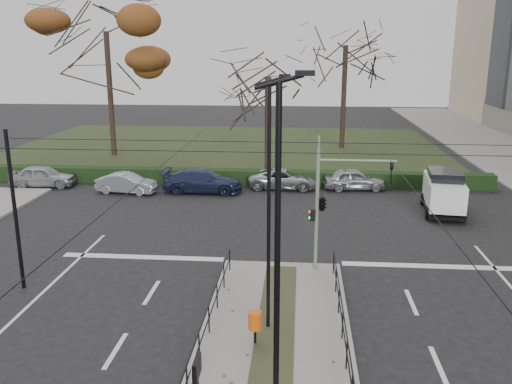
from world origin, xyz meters
TOP-DOWN VIEW (x-y plane):
  - ground at (0.00, 0.00)m, footprint 140.00×140.00m
  - median_island at (0.00, -2.50)m, footprint 4.40×15.00m
  - park at (-6.00, 32.00)m, footprint 38.00×26.00m
  - hedge at (-6.00, 18.60)m, footprint 38.00×1.00m
  - median_railing at (0.00, -2.60)m, footprint 4.14×13.24m
  - catenary at (0.00, 1.62)m, footprint 20.00×34.00m
  - traffic_light at (1.64, 4.50)m, footprint 3.27×1.88m
  - litter_bin at (-0.57, -1.47)m, footprint 0.41×0.41m
  - info_panel at (-1.44, -5.92)m, footprint 0.13×0.57m
  - streetlamp_median_near at (0.29, -6.27)m, footprint 0.68×0.14m
  - streetlamp_median_far at (-0.23, -0.43)m, footprint 0.66×0.13m
  - parked_car_first at (-15.98, 16.98)m, footprint 4.29×2.10m
  - parked_car_second at (-10.06, 15.89)m, footprint 3.88×1.74m
  - parked_car_third at (-5.41, 16.50)m, footprint 4.99×2.10m
  - parked_car_fourth at (-0.39, 17.87)m, footprint 4.50×2.11m
  - white_van at (8.48, 13.23)m, footprint 2.43×4.57m
  - rust_tree at (-14.90, 27.53)m, footprint 11.36×11.36m
  - bare_tree_center at (4.36, 32.75)m, footprint 8.09×8.09m
  - bare_tree_near at (-1.62, 21.18)m, footprint 6.30×6.30m
  - parked_car_fifth at (4.11, 17.93)m, footprint 4.04×1.91m

SIDE VIEW (x-z plane):
  - ground at x=0.00m, z-range 0.00..0.00m
  - park at x=-6.00m, z-range 0.00..0.10m
  - median_island at x=0.00m, z-range 0.00..0.14m
  - hedge at x=-6.00m, z-range 0.00..1.00m
  - parked_car_second at x=-10.06m, z-range 0.00..1.23m
  - parked_car_fourth at x=-0.39m, z-range 0.00..1.25m
  - parked_car_fifth at x=4.11m, z-range 0.00..1.33m
  - parked_car_first at x=-15.98m, z-range 0.00..1.41m
  - parked_car_third at x=-5.41m, z-range 0.00..1.44m
  - litter_bin at x=-0.57m, z-range 0.36..1.40m
  - median_railing at x=0.00m, z-range 0.52..1.44m
  - white_van at x=8.48m, z-range 0.05..2.41m
  - info_panel at x=-1.44m, z-range 0.77..2.96m
  - traffic_light at x=1.64m, z-range 0.53..5.35m
  - catenary at x=0.00m, z-range 0.42..6.42m
  - streetlamp_median_far at x=-0.23m, z-range 0.21..8.08m
  - streetlamp_median_near at x=0.29m, z-range 0.21..8.40m
  - bare_tree_near at x=-1.62m, z-range 1.87..10.88m
  - bare_tree_center at x=4.36m, z-range 2.44..14.28m
  - rust_tree at x=-14.90m, z-range 3.50..16.58m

